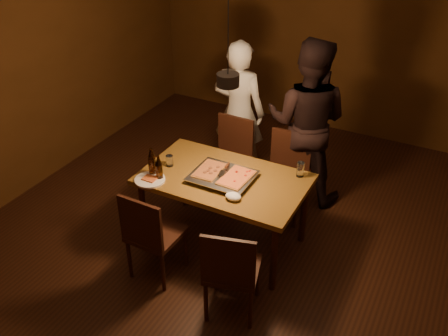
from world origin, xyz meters
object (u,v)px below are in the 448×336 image
at_px(chair_far_left, 231,150).
at_px(pizza_tray, 222,177).
at_px(diner_dark, 307,122).
at_px(pendant_lamp, 228,79).
at_px(beer_bottle_a, 152,162).
at_px(chair_far_right, 287,166).
at_px(chair_near_left, 149,230).
at_px(beer_bottle_b, 159,168).
at_px(plate_slice, 150,180).
at_px(dining_table, 224,184).
at_px(chair_near_right, 231,266).
at_px(diner_white, 239,112).

relative_size(chair_far_left, pizza_tray, 0.88).
bearing_deg(diner_dark, pendant_lamp, 71.73).
bearing_deg(beer_bottle_a, chair_far_right, 47.79).
bearing_deg(pizza_tray, chair_near_left, -118.84).
bearing_deg(beer_bottle_b, beer_bottle_a, 159.02).
height_order(chair_near_left, diner_dark, diner_dark).
xyz_separation_m(plate_slice, diner_dark, (0.94, 1.49, 0.14)).
relative_size(dining_table, pizza_tray, 2.73).
bearing_deg(chair_far_left, beer_bottle_b, 82.54).
xyz_separation_m(chair_far_right, pendant_lamp, (-0.23, -0.89, 1.22)).
height_order(chair_near_right, beer_bottle_b, beer_bottle_b).
distance_m(beer_bottle_b, diner_white, 1.47).
bearing_deg(plate_slice, beer_bottle_a, 110.10).
bearing_deg(chair_near_right, chair_near_left, 159.03).
height_order(dining_table, chair_far_left, chair_far_left).
relative_size(chair_near_left, pizza_tray, 0.88).
distance_m(beer_bottle_a, beer_bottle_b, 0.11).
distance_m(chair_far_left, diner_dark, 0.86).
bearing_deg(pendant_lamp, diner_white, 111.99).
bearing_deg(pizza_tray, diner_dark, 69.83).
distance_m(pizza_tray, beer_bottle_a, 0.66).
relative_size(chair_far_left, plate_slice, 1.75).
distance_m(chair_far_left, pendant_lamp, 1.59).
height_order(chair_near_left, beer_bottle_a, beer_bottle_a).
height_order(chair_far_left, pizza_tray, chair_far_left).
distance_m(chair_far_left, beer_bottle_b, 1.16).
xyz_separation_m(plate_slice, diner_white, (0.14, 1.53, 0.06)).
bearing_deg(chair_far_right, beer_bottle_b, 46.51).
relative_size(chair_near_right, pendant_lamp, 0.47).
relative_size(diner_white, pendant_lamp, 1.49).
height_order(chair_far_left, diner_dark, diner_dark).
relative_size(chair_far_left, chair_near_left, 1.00).
height_order(beer_bottle_a, beer_bottle_b, beer_bottle_a).
height_order(chair_far_right, plate_slice, chair_far_right).
distance_m(dining_table, chair_near_left, 0.81).
xyz_separation_m(dining_table, pizza_tray, (0.00, -0.04, 0.10)).
bearing_deg(chair_far_right, beer_bottle_a, 42.24).
relative_size(chair_near_left, beer_bottle_b, 2.03).
bearing_deg(diner_dark, pizza_tray, 66.83).
bearing_deg(diner_dark, chair_near_left, 63.50).
relative_size(chair_far_right, diner_white, 0.30).
bearing_deg(dining_table, chair_near_left, -114.73).
distance_m(chair_far_right, chair_near_right, 1.59).
bearing_deg(chair_far_right, plate_slice, 46.09).
xyz_separation_m(pizza_tray, diner_dark, (0.37, 1.18, 0.12)).
height_order(plate_slice, diner_white, diner_white).
xyz_separation_m(chair_far_right, chair_near_left, (-0.66, -1.51, 0.00)).
relative_size(chair_far_right, chair_near_left, 1.00).
bearing_deg(pizza_tray, beer_bottle_a, -163.27).
height_order(beer_bottle_b, diner_dark, diner_dark).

